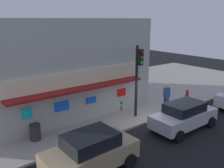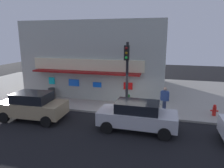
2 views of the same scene
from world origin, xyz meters
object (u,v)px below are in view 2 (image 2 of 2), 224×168
object	(u,v)px
trash_can	(52,93)
potted_plant_by_doorway	(129,97)
pedestrian	(165,99)
parked_car_tan	(33,106)
parked_car_silver	(137,115)
traffic_light	(127,67)
fire_hydrant	(214,110)

from	to	relation	value
trash_can	potted_plant_by_doorway	xyz separation A→B (m)	(6.14, 0.73, -0.03)
trash_can	pedestrian	world-z (taller)	pedestrian
potted_plant_by_doorway	parked_car_tan	xyz separation A→B (m)	(-5.16, -4.51, 0.33)
parked_car_tan	parked_car_silver	distance (m)	6.39
pedestrian	potted_plant_by_doorway	xyz separation A→B (m)	(-2.62, 1.90, -0.58)
pedestrian	potted_plant_by_doorway	bearing A→B (deg)	144.01
traffic_light	trash_can	distance (m)	6.78
fire_hydrant	pedestrian	distance (m)	3.17
pedestrian	parked_car_silver	world-z (taller)	pedestrian
traffic_light	parked_car_silver	size ratio (longest dim) A/B	1.07
potted_plant_by_doorway	parked_car_silver	distance (m)	4.56
fire_hydrant	parked_car_tan	bearing A→B (deg)	-164.03
potted_plant_by_doorway	trash_can	bearing A→B (deg)	-173.21
trash_can	parked_car_silver	size ratio (longest dim) A/B	0.20
parked_car_silver	traffic_light	bearing A→B (deg)	112.38
fire_hydrant	parked_car_tan	xyz separation A→B (m)	(-10.84, -3.10, 0.38)
potted_plant_by_doorway	parked_car_silver	world-z (taller)	parked_car_silver
trash_can	parked_car_tan	xyz separation A→B (m)	(0.98, -3.78, 0.31)
pedestrian	parked_car_silver	distance (m)	2.85
traffic_light	parked_car_silver	distance (m)	3.69
fire_hydrant	potted_plant_by_doorway	xyz separation A→B (m)	(-5.68, 1.41, 0.05)
trash_can	potted_plant_by_doorway	world-z (taller)	trash_can
pedestrian	parked_car_silver	bearing A→B (deg)	-119.23
traffic_light	potted_plant_by_doorway	size ratio (longest dim) A/B	5.65
potted_plant_by_doorway	parked_car_tan	distance (m)	6.86
trash_can	parked_car_silver	xyz separation A→B (m)	(7.37, -3.65, 0.27)
traffic_light	pedestrian	bearing A→B (deg)	-5.70
potted_plant_by_doorway	parked_car_silver	size ratio (longest dim) A/B	0.19
traffic_light	trash_can	bearing A→B (deg)	171.61
fire_hydrant	parked_car_silver	size ratio (longest dim) A/B	0.17
pedestrian	potted_plant_by_doorway	size ratio (longest dim) A/B	2.22
pedestrian	trash_can	bearing A→B (deg)	172.38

